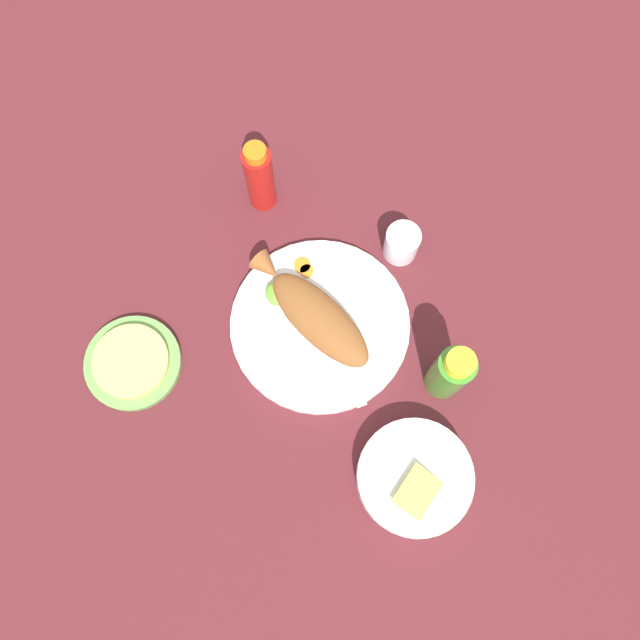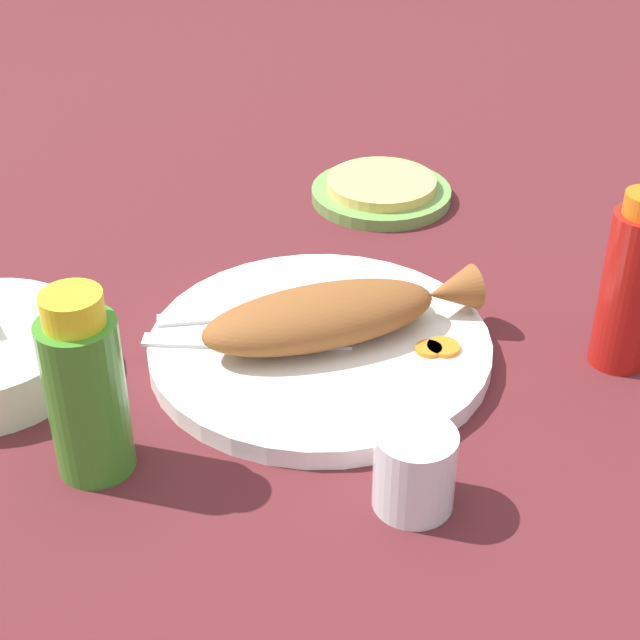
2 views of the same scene
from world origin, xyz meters
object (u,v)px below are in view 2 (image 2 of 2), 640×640
object	(u,v)px
main_plate	(320,347)
salt_cup	(414,474)
fried_fish	(333,314)
hot_sauce_bottle_red	(630,285)
fork_near	(232,342)
fork_far	(244,314)
hot_sauce_bottle_green	(86,390)
tortilla_plate	(381,194)

from	to	relation	value
main_plate	salt_cup	xyz separation A→B (m)	(-0.08, 0.18, 0.02)
fried_fish	salt_cup	distance (m)	0.20
fried_fish	main_plate	bearing A→B (deg)	0.00
hot_sauce_bottle_red	fork_near	bearing A→B (deg)	4.45
fork_near	salt_cup	world-z (taller)	salt_cup
fork_far	hot_sauce_bottle_red	distance (m)	0.34
fork_near	hot_sauce_bottle_red	distance (m)	0.35
main_plate	salt_cup	distance (m)	0.20
hot_sauce_bottle_green	hot_sauce_bottle_red	bearing A→B (deg)	-158.03
hot_sauce_bottle_red	hot_sauce_bottle_green	xyz separation A→B (m)	(0.42, 0.17, -0.01)
fried_fish	hot_sauce_bottle_green	world-z (taller)	hot_sauce_bottle_green
main_plate	fork_far	distance (m)	0.08
tortilla_plate	hot_sauce_bottle_green	bearing A→B (deg)	66.44
main_plate	fried_fish	world-z (taller)	fried_fish
hot_sauce_bottle_red	hot_sauce_bottle_green	size ratio (longest dim) A/B	1.06
fork_near	fork_far	world-z (taller)	same
fried_fish	hot_sauce_bottle_red	size ratio (longest dim) A/B	1.58
fork_far	fried_fish	bearing A→B (deg)	149.24
tortilla_plate	fork_far	bearing A→B (deg)	67.29
main_plate	tortilla_plate	size ratio (longest dim) A/B	1.88
fork_near	fried_fish	bearing A→B (deg)	-169.58
main_plate	fried_fish	bearing A→B (deg)	-156.00
fork_far	tortilla_plate	world-z (taller)	fork_far
salt_cup	tortilla_plate	bearing A→B (deg)	-85.94
fork_near	hot_sauce_bottle_red	bearing A→B (deg)	-177.08
fork_near	fork_far	distance (m)	0.05
fork_near	tortilla_plate	bearing A→B (deg)	-111.98
main_plate	hot_sauce_bottle_green	xyz separation A→B (m)	(0.16, 0.16, 0.06)
fork_far	hot_sauce_bottle_green	xyz separation A→B (m)	(0.09, 0.19, 0.05)
fork_near	salt_cup	size ratio (longest dim) A/B	2.87
main_plate	hot_sauce_bottle_red	world-z (taller)	hot_sauce_bottle_red
fried_fish	fork_far	size ratio (longest dim) A/B	1.41
salt_cup	fork_far	bearing A→B (deg)	-54.02
fried_fish	fork_far	xyz separation A→B (m)	(0.08, -0.03, -0.02)
fork_far	hot_sauce_bottle_red	bearing A→B (deg)	163.95
fried_fish	tortilla_plate	bearing A→B (deg)	-120.54
tortilla_plate	hot_sauce_bottle_red	bearing A→B (deg)	125.41
hot_sauce_bottle_red	hot_sauce_bottle_green	bearing A→B (deg)	21.97
main_plate	salt_cup	world-z (taller)	salt_cup
main_plate	fried_fish	size ratio (longest dim) A/B	1.17
salt_cup	tortilla_plate	distance (m)	0.50
hot_sauce_bottle_green	salt_cup	size ratio (longest dim) A/B	2.40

